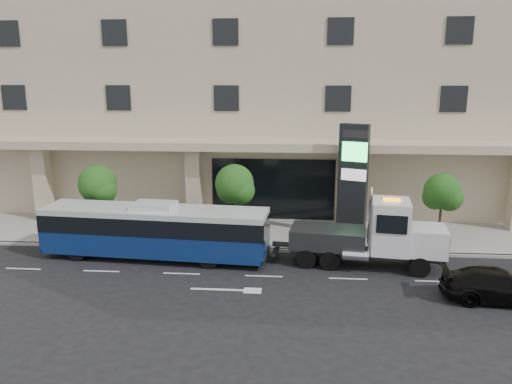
{
  "coord_description": "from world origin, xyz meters",
  "views": [
    {
      "loc": [
        1.38,
        -23.81,
        9.31
      ],
      "look_at": [
        -0.65,
        2.0,
        3.33
      ],
      "focal_mm": 35.0,
      "sensor_mm": 36.0,
      "label": 1
    }
  ],
  "objects_px": {
    "city_bus": "(155,230)",
    "signage_pylon": "(353,181)",
    "tow_truck": "(374,236)",
    "black_sedan": "(500,286)"
  },
  "relations": [
    {
      "from": "tow_truck",
      "to": "black_sedan",
      "type": "height_order",
      "value": "tow_truck"
    },
    {
      "from": "city_bus",
      "to": "signage_pylon",
      "type": "distance_m",
      "value": 11.48
    },
    {
      "from": "black_sedan",
      "to": "city_bus",
      "type": "bearing_deg",
      "value": 80.96
    },
    {
      "from": "city_bus",
      "to": "black_sedan",
      "type": "xyz_separation_m",
      "value": [
        15.95,
        -4.0,
        -0.82
      ]
    },
    {
      "from": "city_bus",
      "to": "signage_pylon",
      "type": "relative_size",
      "value": 1.81
    },
    {
      "from": "city_bus",
      "to": "tow_truck",
      "type": "height_order",
      "value": "tow_truck"
    },
    {
      "from": "city_bus",
      "to": "black_sedan",
      "type": "height_order",
      "value": "city_bus"
    },
    {
      "from": "city_bus",
      "to": "black_sedan",
      "type": "bearing_deg",
      "value": -9.63
    },
    {
      "from": "tow_truck",
      "to": "signage_pylon",
      "type": "bearing_deg",
      "value": 105.87
    },
    {
      "from": "black_sedan",
      "to": "signage_pylon",
      "type": "height_order",
      "value": "signage_pylon"
    }
  ]
}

